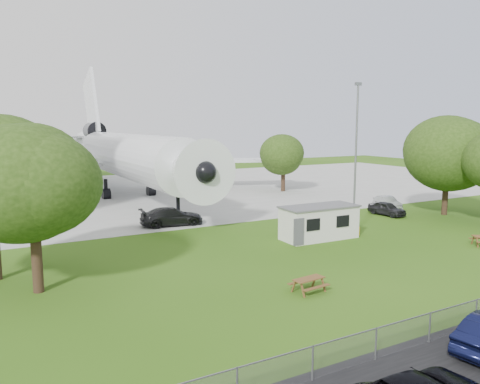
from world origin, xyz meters
TOP-DOWN VIEW (x-y plane):
  - ground at (0.00, 0.00)m, footprint 160.00×160.00m
  - concrete_apron at (0.00, 38.00)m, footprint 120.00×46.00m
  - airliner at (-2.00, 35.86)m, footprint 46.36×47.73m
  - site_cabin at (5.21, 6.80)m, footprint 6.78×2.85m
  - picnic_west at (-2.75, -2.36)m, footprint 1.95×1.68m
  - fence at (0.00, -9.50)m, footprint 58.00×0.04m
  - lamp_mast at (8.20, 6.20)m, footprint 0.16×0.16m
  - tree_west_small at (-15.43, 4.64)m, footprint 7.70×7.70m
  - tree_east_back at (22.34, 8.59)m, footprint 8.53×8.53m
  - tree_far_apron at (17.45, 29.91)m, footprint 6.63×6.63m
  - car_ne_hatch at (17.03, 11.08)m, footprint 1.88×4.01m
  - car_ne_sedan at (19.83, 13.68)m, footprint 2.47×4.18m
  - car_apron_van at (-3.26, 16.88)m, footprint 5.78×2.92m

SIDE VIEW (x-z plane):
  - ground at x=0.00m, z-range 0.00..0.00m
  - picnic_west at x=-2.75m, z-range -0.38..0.38m
  - fence at x=0.00m, z-range -0.65..0.65m
  - concrete_apron at x=0.00m, z-range 0.00..0.03m
  - car_ne_sedan at x=19.83m, z-range 0.00..1.30m
  - car_ne_hatch at x=17.03m, z-range 0.00..1.33m
  - car_apron_van at x=-3.26m, z-range 0.00..1.61m
  - site_cabin at x=5.21m, z-range 0.00..2.62m
  - tree_far_apron at x=17.45m, z-range 0.75..8.90m
  - airliner at x=-2.00m, z-range -3.57..14.11m
  - tree_east_back at x=22.34m, z-range 0.77..10.84m
  - lamp_mast at x=8.20m, z-range 0.00..12.00m
  - tree_west_small at x=-15.43m, z-range 1.13..11.10m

